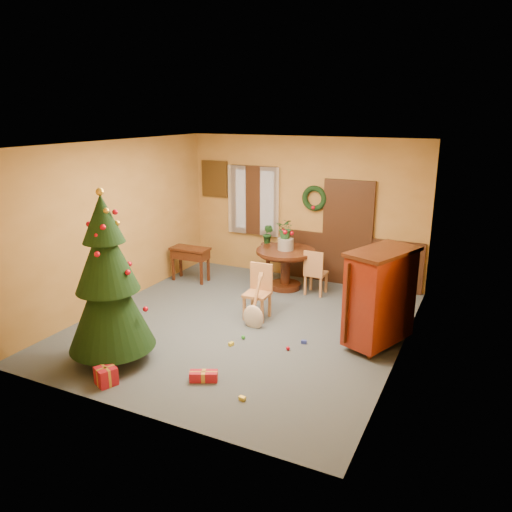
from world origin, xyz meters
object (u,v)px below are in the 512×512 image
Objects in this scene: writing_desk at (190,256)px; sideboard at (380,295)px; dining_table at (285,261)px; chair_near at (259,289)px; christmas_tree at (108,282)px.

sideboard is at bearing -17.33° from writing_desk.
dining_table is 1.24× the size of chair_near.
writing_desk is at bearing 162.67° from sideboard.
writing_desk is at bearing 104.87° from christmas_tree.
christmas_tree is (-1.04, -3.77, 0.60)m from dining_table.
dining_table is at bearing 95.44° from chair_near.
dining_table is 0.77× the size of sideboard.
sideboard is (2.19, -1.70, 0.24)m from dining_table.
dining_table is at bearing 12.10° from writing_desk.
writing_desk is 4.32m from sideboard.
sideboard is (2.05, -0.19, 0.30)m from chair_near.
writing_desk is at bearing -167.90° from dining_table.
christmas_tree is at bearing -117.49° from chair_near.
christmas_tree is at bearing -147.26° from sideboard.
chair_near is 2.34m from writing_desk.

